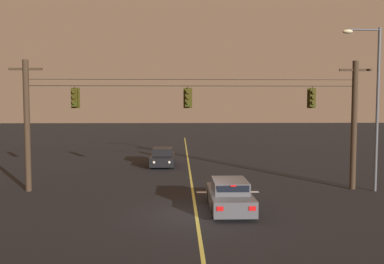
{
  "coord_description": "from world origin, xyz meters",
  "views": [
    {
      "loc": [
        -0.71,
        -17.08,
        4.72
      ],
      "look_at": [
        0.0,
        5.92,
        3.18
      ],
      "focal_mm": 37.34,
      "sensor_mm": 36.0,
      "label": 1
    }
  ],
  "objects_px": {
    "car_waiting_near_lane": "(230,196)",
    "car_oncoming_lead": "(163,157)",
    "traffic_light_centre": "(312,98)",
    "traffic_light_leftmost": "(75,98)",
    "traffic_light_left_inner": "(188,98)",
    "street_lamp_corner": "(373,95)"
  },
  "relations": [
    {
      "from": "traffic_light_leftmost",
      "to": "car_waiting_near_lane",
      "type": "distance_m",
      "value": 10.09
    },
    {
      "from": "car_waiting_near_lane",
      "to": "car_oncoming_lead",
      "type": "xyz_separation_m",
      "value": [
        -3.59,
        13.4,
        -0.0
      ]
    },
    {
      "from": "traffic_light_leftmost",
      "to": "street_lamp_corner",
      "type": "relative_size",
      "value": 0.14
    },
    {
      "from": "traffic_light_centre",
      "to": "car_oncoming_lead",
      "type": "bearing_deg",
      "value": 133.56
    },
    {
      "from": "traffic_light_centre",
      "to": "traffic_light_left_inner",
      "type": "bearing_deg",
      "value": 180.0
    },
    {
      "from": "traffic_light_left_inner",
      "to": "car_waiting_near_lane",
      "type": "relative_size",
      "value": 0.28
    },
    {
      "from": "traffic_light_leftmost",
      "to": "street_lamp_corner",
      "type": "distance_m",
      "value": 16.22
    },
    {
      "from": "traffic_light_left_inner",
      "to": "traffic_light_centre",
      "type": "distance_m",
      "value": 6.92
    },
    {
      "from": "traffic_light_left_inner",
      "to": "traffic_light_leftmost",
      "type": "bearing_deg",
      "value": 180.0
    },
    {
      "from": "car_oncoming_lead",
      "to": "street_lamp_corner",
      "type": "relative_size",
      "value": 0.5
    },
    {
      "from": "car_waiting_near_lane",
      "to": "traffic_light_left_inner",
      "type": "bearing_deg",
      "value": 112.92
    },
    {
      "from": "traffic_light_leftmost",
      "to": "car_oncoming_lead",
      "type": "distance_m",
      "value": 11.1
    },
    {
      "from": "traffic_light_centre",
      "to": "car_waiting_near_lane",
      "type": "xyz_separation_m",
      "value": [
        -5.12,
        -4.25,
        -4.48
      ]
    },
    {
      "from": "street_lamp_corner",
      "to": "traffic_light_centre",
      "type": "bearing_deg",
      "value": 169.79
    },
    {
      "from": "traffic_light_centre",
      "to": "car_waiting_near_lane",
      "type": "bearing_deg",
      "value": -140.31
    },
    {
      "from": "street_lamp_corner",
      "to": "traffic_light_left_inner",
      "type": "bearing_deg",
      "value": 176.8
    },
    {
      "from": "car_waiting_near_lane",
      "to": "car_oncoming_lead",
      "type": "height_order",
      "value": "same"
    },
    {
      "from": "car_waiting_near_lane",
      "to": "street_lamp_corner",
      "type": "xyz_separation_m",
      "value": [
        8.23,
        3.69,
        4.63
      ]
    },
    {
      "from": "traffic_light_centre",
      "to": "car_oncoming_lead",
      "type": "xyz_separation_m",
      "value": [
        -8.71,
        9.15,
        -4.48
      ]
    },
    {
      "from": "traffic_light_leftmost",
      "to": "car_oncoming_lead",
      "type": "height_order",
      "value": "traffic_light_leftmost"
    },
    {
      "from": "car_oncoming_lead",
      "to": "street_lamp_corner",
      "type": "height_order",
      "value": "street_lamp_corner"
    },
    {
      "from": "traffic_light_left_inner",
      "to": "car_oncoming_lead",
      "type": "height_order",
      "value": "traffic_light_left_inner"
    }
  ]
}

